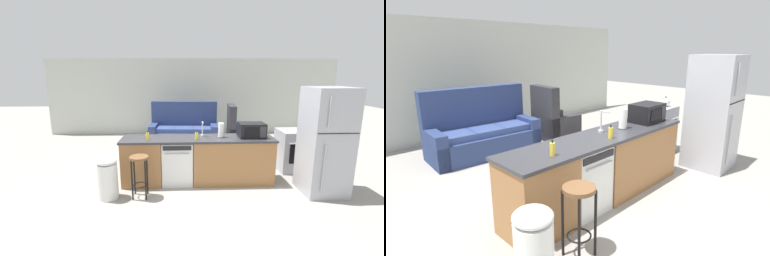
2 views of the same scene
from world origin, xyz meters
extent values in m
plane|color=gray|center=(0.00, 0.00, 0.00)|extent=(24.00, 24.00, 0.00)
cube|color=beige|center=(0.30, 4.20, 1.30)|extent=(10.00, 0.06, 2.60)
cube|color=#9E6B3D|center=(-0.93, 0.00, 0.43)|extent=(0.75, 0.62, 0.86)
cube|color=#9E6B3D|center=(0.83, 0.00, 0.43)|extent=(1.55, 0.62, 0.86)
cube|color=#333338|center=(0.15, 0.00, 0.88)|extent=(2.94, 0.66, 0.04)
cube|color=#3F2A18|center=(0.15, 0.00, 0.04)|extent=(2.86, 0.56, 0.08)
cube|color=white|center=(-0.25, 0.00, 0.42)|extent=(0.58, 0.58, 0.84)
cube|color=black|center=(-0.25, -0.30, 0.78)|extent=(0.52, 0.01, 0.08)
cylinder|color=#B2B2B7|center=(-0.25, -0.31, 0.68)|extent=(0.44, 0.02, 0.02)
cube|color=#A8AAB2|center=(2.35, 0.55, 0.42)|extent=(0.76, 0.64, 0.85)
cube|color=black|center=(2.35, 0.22, 0.47)|extent=(0.53, 0.01, 0.43)
cylinder|color=silver|center=(2.35, 0.20, 0.70)|extent=(0.61, 0.03, 0.03)
cube|color=#A8AAB2|center=(2.35, 0.55, 0.88)|extent=(0.76, 0.64, 0.05)
torus|color=black|center=(2.18, 0.42, 0.89)|extent=(0.16, 0.16, 0.01)
torus|color=black|center=(2.52, 0.42, 0.89)|extent=(0.16, 0.16, 0.01)
torus|color=black|center=(2.18, 0.68, 0.89)|extent=(0.16, 0.16, 0.01)
torus|color=black|center=(2.52, 0.68, 0.89)|extent=(0.16, 0.16, 0.01)
cube|color=#A8AAB2|center=(2.35, -0.55, 0.95)|extent=(0.72, 0.70, 1.89)
cylinder|color=#B2B2B7|center=(2.15, -0.92, 1.53)|extent=(0.02, 0.02, 0.50)
cylinder|color=#B2B2B7|center=(2.15, -0.92, 0.59)|extent=(0.02, 0.02, 0.82)
cube|color=black|center=(2.35, -0.90, 1.17)|extent=(0.68, 0.01, 0.01)
cube|color=black|center=(1.19, 0.00, 1.04)|extent=(0.50, 0.36, 0.28)
cube|color=black|center=(1.14, -0.18, 1.04)|extent=(0.27, 0.01, 0.18)
cube|color=#2D2D33|center=(1.36, -0.18, 1.04)|extent=(0.11, 0.01, 0.21)
cylinder|color=silver|center=(0.24, 0.11, 0.92)|extent=(0.07, 0.07, 0.03)
cylinder|color=silver|center=(0.24, 0.11, 1.06)|extent=(0.02, 0.02, 0.26)
cylinder|color=silver|center=(0.24, 0.04, 1.19)|extent=(0.02, 0.14, 0.02)
cylinder|color=#4C4C51|center=(0.60, 0.01, 0.91)|extent=(0.14, 0.14, 0.01)
cylinder|color=white|center=(0.60, 0.01, 1.05)|extent=(0.11, 0.11, 0.27)
cylinder|color=yellow|center=(0.11, -0.17, 0.97)|extent=(0.06, 0.06, 0.14)
cylinder|color=black|center=(0.11, -0.17, 1.06)|extent=(0.02, 0.02, 0.04)
cylinder|color=yellow|center=(-0.80, -0.13, 0.97)|extent=(0.06, 0.06, 0.14)
cylinder|color=black|center=(-0.80, -0.13, 1.06)|extent=(0.02, 0.02, 0.04)
sphere|color=silver|center=(2.52, 0.42, 0.99)|extent=(0.17, 0.17, 0.17)
sphere|color=black|center=(2.52, 0.42, 1.08)|extent=(0.03, 0.03, 0.03)
cone|color=silver|center=(2.60, 0.42, 1.00)|extent=(0.08, 0.04, 0.06)
cylinder|color=brown|center=(-0.89, -0.61, 0.72)|extent=(0.32, 0.32, 0.04)
cylinder|color=black|center=(-1.01, -0.72, 0.35)|extent=(0.03, 0.03, 0.70)
cylinder|color=black|center=(-0.78, -0.72, 0.35)|extent=(0.03, 0.03, 0.70)
cylinder|color=black|center=(-1.01, -0.50, 0.35)|extent=(0.03, 0.03, 0.70)
cylinder|color=black|center=(-0.78, -0.50, 0.35)|extent=(0.03, 0.03, 0.70)
torus|color=black|center=(-0.89, -0.61, 0.22)|extent=(0.25, 0.25, 0.02)
cylinder|color=white|center=(-1.44, -0.62, 0.31)|extent=(0.34, 0.34, 0.62)
ellipsoid|color=white|center=(-1.44, -0.62, 0.67)|extent=(0.35, 0.35, 0.14)
cube|color=navy|center=(-0.09, 2.74, 0.21)|extent=(2.05, 1.02, 0.42)
cube|color=navy|center=(-0.07, 3.07, 0.64)|extent=(2.01, 0.36, 1.27)
cube|color=navy|center=(-0.99, 2.79, 0.31)|extent=(0.26, 0.91, 0.62)
cube|color=navy|center=(0.81, 2.68, 0.31)|extent=(0.26, 0.91, 0.62)
cube|color=#35477D|center=(-0.64, 2.72, 0.48)|extent=(0.60, 0.66, 0.12)
cube|color=#35477D|center=(-0.09, 2.69, 0.48)|extent=(0.60, 0.66, 0.12)
cube|color=#35477D|center=(0.46, 2.65, 0.48)|extent=(0.60, 0.66, 0.12)
cube|color=#2D2D33|center=(1.63, 2.62, 0.20)|extent=(0.87, 0.92, 0.40)
cube|color=#2D2D33|center=(1.33, 2.65, 0.60)|extent=(0.28, 0.86, 1.20)
cube|color=#2D2D33|center=(1.59, 2.28, 0.28)|extent=(0.81, 0.23, 0.55)
cube|color=#2D2D33|center=(1.66, 2.97, 0.28)|extent=(0.81, 0.23, 0.55)
camera|label=1|loc=(-0.18, -4.78, 2.13)|focal=24.00mm
camera|label=2|loc=(-2.71, -2.40, 1.99)|focal=28.00mm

